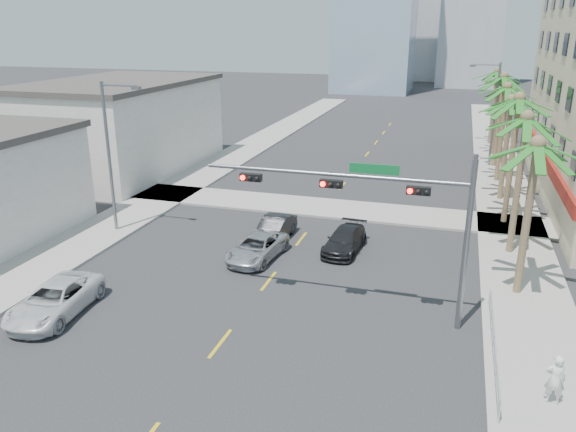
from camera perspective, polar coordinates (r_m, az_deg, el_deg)
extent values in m
plane|color=#262628|center=(20.08, -11.68, -18.33)|extent=(260.00, 260.00, 0.00)
cube|color=gray|center=(36.07, 21.87, -1.88)|extent=(4.00, 120.00, 0.15)
cube|color=gray|center=(41.18, -13.40, 1.49)|extent=(4.00, 120.00, 0.15)
cube|color=gray|center=(38.65, 3.75, 0.84)|extent=(80.00, 4.00, 0.15)
cube|color=maroon|center=(45.17, 24.48, 5.66)|extent=(0.30, 28.00, 0.80)
cube|color=beige|center=(50.88, -16.63, 8.57)|extent=(11.00, 18.00, 7.20)
cylinder|color=slate|center=(23.40, 17.63, -3.13)|extent=(0.24, 0.24, 7.20)
cylinder|color=slate|center=(23.08, 4.52, 4.22)|extent=(11.00, 0.16, 0.16)
cube|color=#0C662D|center=(22.70, 8.75, 4.73)|extent=(2.00, 0.05, 0.40)
cube|color=black|center=(22.57, 13.12, 2.52)|extent=(0.95, 0.28, 0.32)
sphere|color=#FF0C05|center=(22.43, 12.28, 2.49)|extent=(0.22, 0.22, 0.22)
cube|color=black|center=(23.02, 4.42, 3.29)|extent=(0.95, 0.28, 0.32)
sphere|color=#FF0C05|center=(22.94, 3.55, 3.25)|extent=(0.22, 0.22, 0.22)
cube|color=black|center=(23.99, -3.79, 3.94)|extent=(0.95, 0.28, 0.32)
sphere|color=#FF0C05|center=(23.96, -4.64, 3.90)|extent=(0.22, 0.22, 0.22)
cylinder|color=brown|center=(27.37, 23.07, -0.59)|extent=(0.36, 0.36, 7.20)
cylinder|color=brown|center=(32.28, 22.30, 2.66)|extent=(0.36, 0.36, 7.56)
cylinder|color=brown|center=(37.26, 21.73, 5.04)|extent=(0.36, 0.36, 7.92)
cylinder|color=brown|center=(42.41, 21.20, 6.15)|extent=(0.36, 0.36, 7.20)
cylinder|color=brown|center=(47.47, 20.87, 7.66)|extent=(0.36, 0.36, 7.56)
cylinder|color=brown|center=(52.56, 20.60, 8.87)|extent=(0.36, 0.36, 7.92)
cylinder|color=brown|center=(57.74, 20.31, 9.34)|extent=(0.36, 0.36, 7.20)
cylinder|color=brown|center=(62.86, 20.12, 10.22)|extent=(0.36, 0.36, 7.56)
cylinder|color=slate|center=(34.76, -17.69, 5.49)|extent=(0.20, 0.20, 9.00)
cylinder|color=slate|center=(33.47, -16.84, 12.58)|extent=(2.20, 0.12, 0.12)
cube|color=slate|center=(32.89, -15.18, 12.46)|extent=(0.50, 0.25, 0.18)
cylinder|color=slate|center=(52.45, 20.22, 9.49)|extent=(0.20, 0.20, 9.00)
cylinder|color=slate|center=(51.96, 19.53, 14.29)|extent=(2.20, 0.12, 0.12)
cube|color=slate|center=(51.94, 18.27, 14.30)|extent=(0.50, 0.25, 0.18)
cylinder|color=silver|center=(22.99, 20.15, -12.31)|extent=(0.08, 8.00, 0.08)
cylinder|color=silver|center=(22.82, 20.25, -11.56)|extent=(0.08, 8.00, 0.08)
cylinder|color=silver|center=(19.68, 20.62, -18.33)|extent=(0.08, 0.08, 1.00)
cylinder|color=silver|center=(21.32, 20.36, -15.14)|extent=(0.08, 0.08, 1.00)
cylinder|color=silver|center=(23.02, 20.14, -12.42)|extent=(0.08, 0.08, 1.00)
cylinder|color=silver|center=(24.76, 19.95, -10.07)|extent=(0.08, 0.08, 1.00)
cylinder|color=silver|center=(26.54, 19.80, -8.04)|extent=(0.08, 0.08, 1.00)
imported|color=silver|center=(26.59, -22.61, -7.86)|extent=(2.76, 5.26, 1.41)
imported|color=black|center=(32.85, -1.42, -1.30)|extent=(1.69, 4.24, 1.37)
imported|color=silver|center=(30.28, -3.16, -3.23)|extent=(2.62, 4.78, 1.27)
imported|color=black|center=(31.44, 5.77, -2.46)|extent=(2.09, 4.45, 1.25)
imported|color=white|center=(20.98, 25.51, -14.75)|extent=(0.65, 0.43, 1.77)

